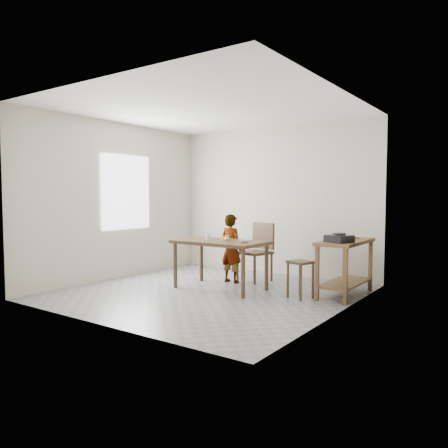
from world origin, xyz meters
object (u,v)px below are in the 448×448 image
Objects in this scene: dining_table at (220,265)px; child at (231,248)px; stool at (300,279)px; prep_counter at (345,268)px; dining_chair at (255,252)px.

dining_table is 0.57m from child.
stool is at bearing 171.92° from child.
prep_counter reaches higher than stool.
child is 1.49m from stool.
stool is (1.27, 0.17, -0.11)m from dining_table.
prep_counter is 1.89m from child.
prep_counter is 1.06× the size of child.
child is (-1.87, -0.18, 0.17)m from prep_counter.
child reaches higher than dining_table.
dining_table is 1.28m from stool.
prep_counter reaches higher than dining_table.
stool is (1.42, -0.35, -0.31)m from child.
dining_chair is at bearing 174.85° from prep_counter.
dining_chair is (-1.62, 0.15, 0.09)m from prep_counter.
dining_chair is 1.37m from stool.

